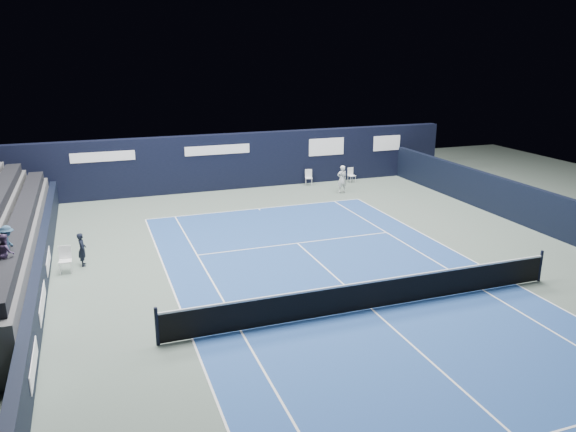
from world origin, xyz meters
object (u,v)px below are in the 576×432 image
Objects in this scene: tennis_player at (342,179)px; tennis_net at (372,294)px; line_judge_chair at (65,258)px; folding_chair_back_b at (351,174)px; folding_chair_back_a at (309,174)px.

tennis_net is at bearing -111.39° from tennis_player.
tennis_net reaches higher than line_judge_chair.
folding_chair_back_b is 18.22m from line_judge_chair.
folding_chair_back_a is 16.39m from tennis_net.
folding_chair_back_a is at bearing 40.92° from line_judge_chair.
tennis_player is at bearing -49.67° from folding_chair_back_a.
line_judge_chair is 0.07× the size of tennis_net.
folding_chair_back_b is at bearing 53.06° from tennis_player.
folding_chair_back_b is at bearing 66.22° from tennis_net.
tennis_net is at bearing -119.52° from folding_chair_back_b.
tennis_player is at bearing -132.68° from folding_chair_back_b.
line_judge_chair reaches higher than folding_chair_back_a.
tennis_net is at bearing -88.38° from folding_chair_back_a.
line_judge_chair is at bearing -127.24° from folding_chair_back_a.
tennis_net is 14.48m from tennis_player.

